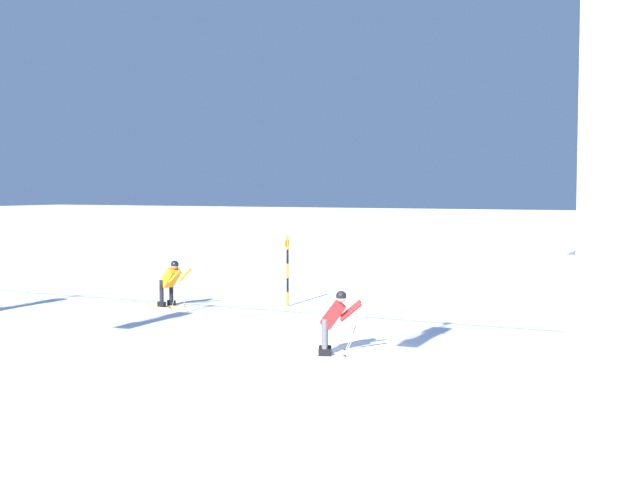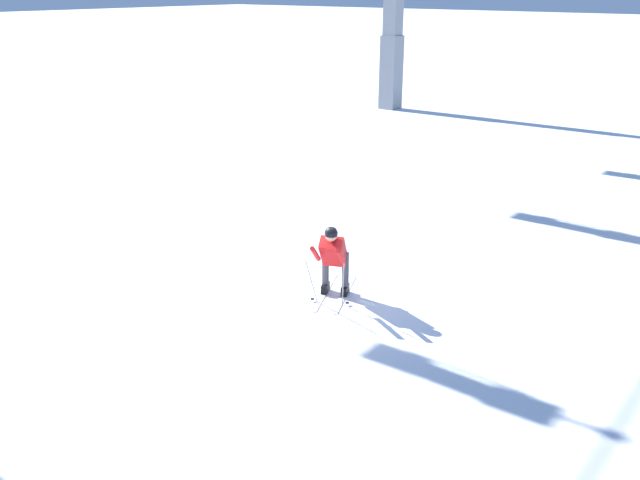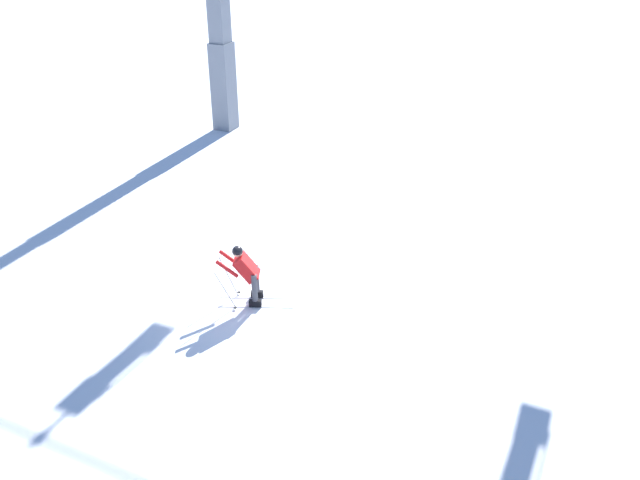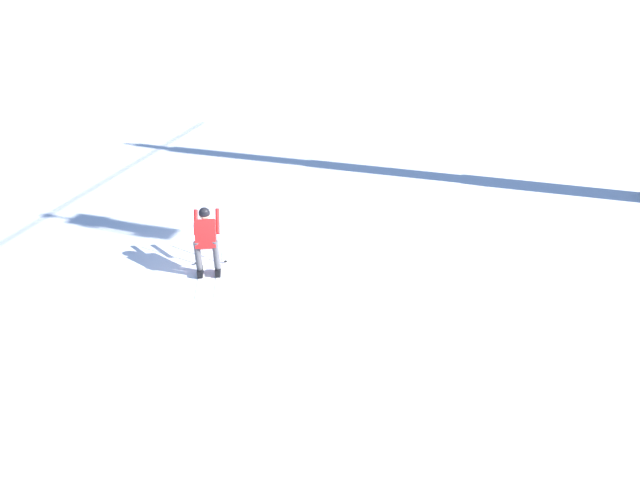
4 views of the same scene
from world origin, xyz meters
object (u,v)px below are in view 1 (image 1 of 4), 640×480
at_px(lift_tower_near, 627,108).
at_px(skier_distant_uphill, 171,280).
at_px(skier_carving_main, 334,318).
at_px(trail_marker_pole, 288,268).

distance_m(lift_tower_near, skier_distant_uphill, 20.98).
bearing_deg(skier_distant_uphill, lift_tower_near, 135.31).
bearing_deg(skier_carving_main, trail_marker_pole, -54.33).
height_order(skier_carving_main, skier_distant_uphill, skier_distant_uphill).
xyz_separation_m(skier_carving_main, trail_marker_pole, (4.50, -6.26, 0.38)).
bearing_deg(skier_carving_main, skier_distant_uphill, -30.50).
distance_m(skier_carving_main, lift_tower_near, 12.70).
height_order(trail_marker_pole, skier_distant_uphill, trail_marker_pole).
relative_size(skier_carving_main, trail_marker_pole, 0.80).
xyz_separation_m(lift_tower_near, skier_distant_uphill, (14.71, -14.55, -3.44)).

